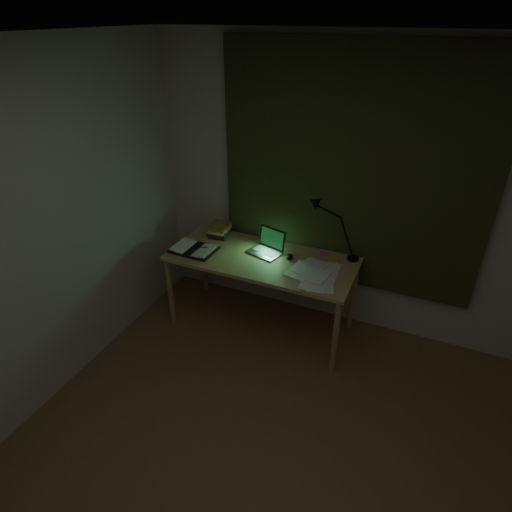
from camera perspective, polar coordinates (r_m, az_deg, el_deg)
The scene contains 13 objects.
floor at distance 3.02m, azimuth -0.58°, elevation -29.65°, with size 3.50×4.00×0.00m, color brown.
ceiling at distance 1.53m, azimuth -1.12°, elevation 26.03°, with size 3.50×4.00×0.00m, color white.
wall_back at distance 3.70m, azimuth 12.25°, elevation 7.84°, with size 3.50×0.00×2.50m, color beige.
curtain at distance 3.60m, azimuth 12.44°, elevation 10.57°, with size 2.20×0.06×2.00m, color #2B3018.
desk at distance 3.90m, azimuth 0.71°, elevation -4.91°, with size 1.62×0.71×0.74m, color tan, non-canonical shape.
laptop at distance 3.72m, azimuth 1.16°, elevation 1.75°, with size 0.28×0.32×0.20m, color #ADADB1, non-canonical shape.
open_textbook at distance 3.84m, azimuth -8.27°, elevation 0.94°, with size 0.39×0.28×0.03m, color white, non-canonical shape.
book_stack at distance 4.06m, azimuth -4.88°, elevation 3.49°, with size 0.18×0.21×0.11m, color white, non-canonical shape.
loose_papers at distance 3.48m, azimuth 7.52°, elevation -2.50°, with size 0.34×0.36×0.02m, color white, non-canonical shape.
mouse at distance 3.69m, azimuth 4.48°, elevation -0.09°, with size 0.06×0.09×0.03m, color black.
sticky_yellow at distance 3.72m, azimuth 10.45°, elevation -0.48°, with size 0.08×0.08×0.02m, color gold.
sticky_pink at distance 3.79m, azimuth 9.04°, elevation 0.30°, with size 0.07×0.07×0.01m, color #CD4F89.
desk_lamp at distance 3.64m, azimuth 13.23°, elevation 3.22°, with size 0.36×0.28×0.54m, color black, non-canonical shape.
Camera 1 is at (0.64, -1.38, 2.61)m, focal length 30.00 mm.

